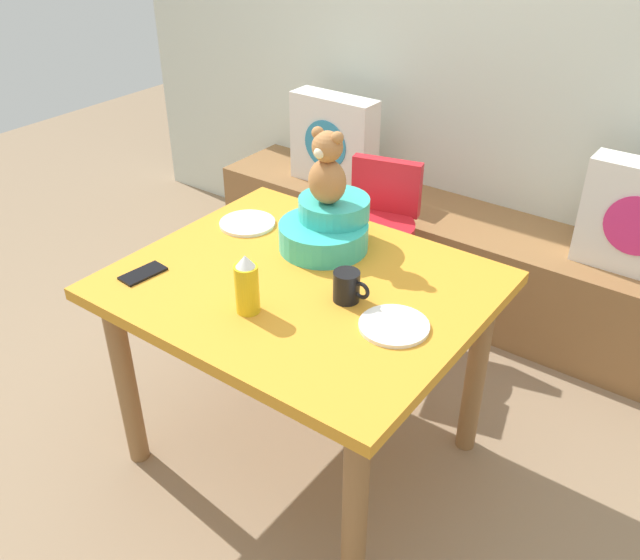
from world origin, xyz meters
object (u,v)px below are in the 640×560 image
(ketchup_bottle, at_px, (247,285))
(cell_phone, at_px, (143,274))
(highchair, at_px, (375,230))
(teddy_bear, at_px, (327,169))
(dinner_plate_far, at_px, (247,223))
(dining_table, at_px, (302,310))
(pillow_floral_left, at_px, (334,141))
(dinner_plate_near, at_px, (394,326))
(coffee_mug, at_px, (347,286))
(infant_seat_teal, at_px, (327,227))

(ketchup_bottle, height_order, cell_phone, ketchup_bottle)
(highchair, height_order, teddy_bear, teddy_bear)
(dinner_plate_far, bearing_deg, dining_table, -25.55)
(pillow_floral_left, xyz_separation_m, dinner_plate_near, (1.08, -1.24, 0.07))
(coffee_mug, height_order, dinner_plate_far, coffee_mug)
(dining_table, relative_size, infant_seat_teal, 3.37)
(dining_table, distance_m, infant_seat_teal, 0.30)
(ketchup_bottle, bearing_deg, dinner_plate_near, 24.95)
(dinner_plate_near, xyz_separation_m, cell_phone, (-0.79, -0.22, -0.00))
(dining_table, xyz_separation_m, teddy_bear, (-0.07, 0.23, 0.39))
(coffee_mug, distance_m, dinner_plate_far, 0.60)
(ketchup_bottle, distance_m, dinner_plate_near, 0.43)
(coffee_mug, height_order, cell_phone, coffee_mug)
(infant_seat_teal, distance_m, coffee_mug, 0.34)
(coffee_mug, relative_size, cell_phone, 0.83)
(teddy_bear, height_order, ketchup_bottle, teddy_bear)
(pillow_floral_left, bearing_deg, cell_phone, -78.56)
(coffee_mug, xyz_separation_m, dinner_plate_near, (0.18, -0.04, -0.04))
(pillow_floral_left, distance_m, cell_phone, 1.50)
(highchair, relative_size, ketchup_bottle, 4.27)
(coffee_mug, distance_m, cell_phone, 0.66)
(teddy_bear, xyz_separation_m, dinner_plate_far, (-0.32, -0.04, -0.27))
(infant_seat_teal, bearing_deg, highchair, 104.43)
(dining_table, bearing_deg, ketchup_bottle, -95.38)
(infant_seat_teal, xyz_separation_m, cell_phone, (-0.36, -0.50, -0.07))
(pillow_floral_left, height_order, dining_table, pillow_floral_left)
(highchair, height_order, dinner_plate_far, highchair)
(pillow_floral_left, height_order, infant_seat_teal, same)
(dining_table, distance_m, teddy_bear, 0.46)
(highchair, xyz_separation_m, coffee_mug, (0.39, -0.79, 0.27))
(infant_seat_teal, relative_size, coffee_mug, 2.75)
(dinner_plate_near, bearing_deg, dinner_plate_far, 163.01)
(infant_seat_teal, height_order, cell_phone, infant_seat_teal)
(pillow_floral_left, relative_size, infant_seat_teal, 1.33)
(highchair, bearing_deg, coffee_mug, -63.91)
(teddy_bear, height_order, coffee_mug, teddy_bear)
(teddy_bear, relative_size, dinner_plate_far, 1.25)
(infant_seat_teal, bearing_deg, ketchup_bottle, -84.38)
(dining_table, bearing_deg, coffee_mug, -2.47)
(teddy_bear, xyz_separation_m, coffee_mug, (0.24, -0.24, -0.23))
(dining_table, bearing_deg, dinner_plate_far, 154.45)
(cell_phone, bearing_deg, coffee_mug, -150.23)
(pillow_floral_left, bearing_deg, dinner_plate_far, -71.69)
(pillow_floral_left, xyz_separation_m, teddy_bear, (0.65, -0.97, 0.34))
(infant_seat_teal, bearing_deg, dinner_plate_far, -172.06)
(highchair, xyz_separation_m, dinner_plate_far, (-0.18, -0.60, 0.22))
(infant_seat_teal, bearing_deg, cell_phone, -125.71)
(dinner_plate_near, height_order, cell_phone, dinner_plate_near)
(dinner_plate_near, bearing_deg, infant_seat_teal, 147.50)
(highchair, height_order, coffee_mug, coffee_mug)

